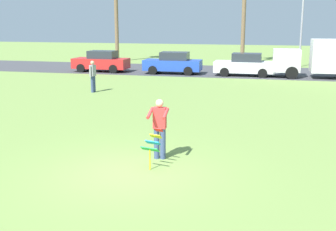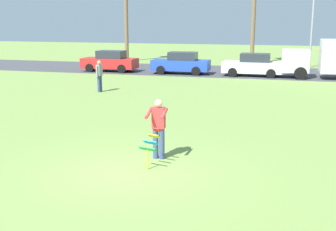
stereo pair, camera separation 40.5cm
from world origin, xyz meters
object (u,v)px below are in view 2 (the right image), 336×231
object	(u,v)px
kite_held	(151,143)
parked_car_blue	(181,63)
streetlight_pole	(313,19)
person_walker_near	(99,75)
parked_car_white	(253,65)
parked_car_red	(110,61)
person_kite_flyer	(158,127)

from	to	relation	value
kite_held	parked_car_blue	world-z (taller)	parked_car_blue
kite_held	parked_car_blue	size ratio (longest dim) A/B	0.25
parked_car_blue	streetlight_pole	distance (m)	12.20
person_walker_near	kite_held	bearing A→B (deg)	-59.77
streetlight_pole	person_walker_near	distance (m)	20.31
parked_car_white	parked_car_red	bearing A→B (deg)	180.00
parked_car_red	person_kite_flyer	bearing A→B (deg)	-63.51
parked_car_white	streetlight_pole	bearing A→B (deg)	60.35
kite_held	parked_car_white	distance (m)	20.29
parked_car_red	streetlight_pole	distance (m)	16.90
kite_held	parked_car_white	world-z (taller)	parked_car_white
parked_car_blue	streetlight_pole	xyz separation A→B (m)	(9.31, 7.20, 3.22)
parked_car_white	person_walker_near	bearing A→B (deg)	-129.97
parked_car_blue	parked_car_white	size ratio (longest dim) A/B	1.01
parked_car_blue	person_walker_near	world-z (taller)	person_walker_near
kite_held	parked_car_blue	distance (m)	20.67
person_kite_flyer	kite_held	xyz separation A→B (m)	(0.02, -0.78, -0.27)
parked_car_blue	streetlight_pole	world-z (taller)	streetlight_pole
person_kite_flyer	kite_held	world-z (taller)	person_kite_flyer
person_walker_near	parked_car_blue	bearing A→B (deg)	75.17
parked_car_white	streetlight_pole	distance (m)	8.89
parked_car_red	parked_car_white	distance (m)	10.85
person_kite_flyer	streetlight_pole	distance (m)	27.35
kite_held	person_walker_near	distance (m)	12.92
kite_held	parked_car_red	size ratio (longest dim) A/B	0.25
parked_car_blue	parked_car_red	bearing A→B (deg)	-179.99
parked_car_blue	person_walker_near	xyz separation A→B (m)	(-2.41, -9.10, 0.16)
parked_car_red	parked_car_white	size ratio (longest dim) A/B	1.00
parked_car_red	parked_car_blue	world-z (taller)	same
parked_car_blue	kite_held	bearing A→B (deg)	-78.58
person_kite_flyer	parked_car_white	bearing A→B (deg)	86.64
parked_car_white	person_walker_near	xyz separation A→B (m)	(-7.63, -9.10, 0.16)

